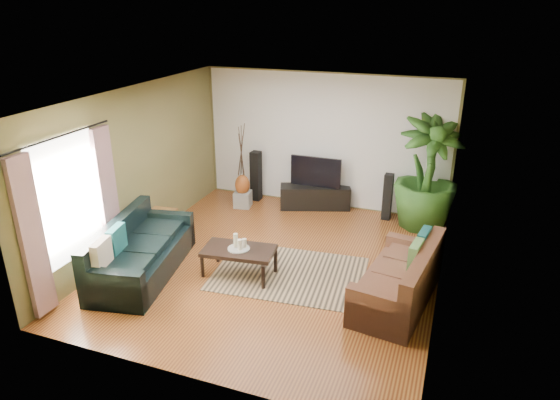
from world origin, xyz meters
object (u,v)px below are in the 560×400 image
at_px(tv_stand, 315,197).
at_px(vase, 242,185).
at_px(side_table, 162,225).
at_px(sofa_right, 398,275).
at_px(potted_plant, 427,174).
at_px(speaker_left, 256,176).
at_px(sofa_left, 142,248).
at_px(speaker_right, 388,197).
at_px(coffee_table, 239,262).
at_px(television, 316,172).
at_px(pedestal, 243,199).

relative_size(tv_stand, vase, 3.36).
bearing_deg(side_table, sofa_right, -7.96).
relative_size(potted_plant, vase, 4.98).
height_order(tv_stand, speaker_left, speaker_left).
bearing_deg(sofa_left, speaker_left, -18.45).
xyz_separation_m(tv_stand, speaker_right, (1.46, -0.05, 0.22)).
distance_m(coffee_table, side_table, 1.96).
distance_m(sofa_right, potted_plant, 2.80).
xyz_separation_m(sofa_right, speaker_left, (-3.35, 2.88, 0.10)).
xyz_separation_m(tv_stand, speaker_left, (-1.30, 0.00, 0.29)).
bearing_deg(vase, speaker_left, 77.37).
bearing_deg(sofa_left, coffee_table, -82.87).
bearing_deg(sofa_left, vase, -17.63).
distance_m(sofa_right, coffee_table, 2.39).
xyz_separation_m(tv_stand, side_table, (-2.16, -2.29, 0.02)).
bearing_deg(sofa_right, potted_plant, -173.61).
bearing_deg(speaker_left, potted_plant, 0.15).
bearing_deg(coffee_table, sofa_right, -4.52).
height_order(sofa_right, speaker_left, speaker_left).
xyz_separation_m(sofa_right, coffee_table, (-2.38, -0.10, -0.20)).
bearing_deg(tv_stand, coffee_table, -115.59).
bearing_deg(speaker_right, tv_stand, 179.41).
distance_m(coffee_table, television, 3.05).
distance_m(sofa_right, vase, 4.22).
relative_size(sofa_right, television, 1.82).
bearing_deg(sofa_left, pedestal, -17.63).
bearing_deg(television, tv_stand, 0.00).
relative_size(coffee_table, speaker_left, 1.03).
xyz_separation_m(speaker_left, pedestal, (-0.10, -0.47, -0.36)).
bearing_deg(speaker_left, sofa_right, -37.98).
bearing_deg(pedestal, sofa_right, -34.92).
bearing_deg(tv_stand, side_table, -152.60).
distance_m(sofa_left, coffee_table, 1.51).
bearing_deg(potted_plant, side_table, -153.57).
xyz_separation_m(speaker_right, side_table, (-3.62, -2.24, -0.21)).
distance_m(coffee_table, potted_plant, 3.84).
relative_size(speaker_left, side_table, 2.11).
relative_size(sofa_left, pedestal, 6.70).
height_order(vase, side_table, vase).
height_order(sofa_left, tv_stand, sofa_left).
bearing_deg(speaker_right, television, 179.41).
height_order(sofa_left, coffee_table, sofa_left).
height_order(coffee_table, speaker_left, speaker_left).
xyz_separation_m(vase, side_table, (-0.76, -1.82, -0.23)).
relative_size(speaker_left, potted_plant, 0.51).
relative_size(television, pedestal, 3.15).
distance_m(television, potted_plant, 2.16).
height_order(speaker_left, side_table, speaker_left).
bearing_deg(coffee_table, television, 76.77).
bearing_deg(vase, pedestal, 0.00).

